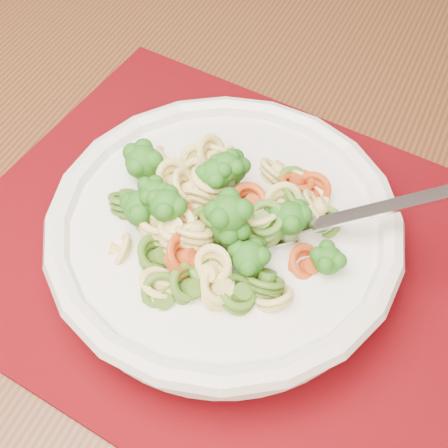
% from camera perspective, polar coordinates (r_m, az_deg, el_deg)
% --- Properties ---
extents(dining_table, '(1.35, 0.96, 0.71)m').
position_cam_1_polar(dining_table, '(0.63, 4.94, -4.06)').
color(dining_table, '#573418').
rests_on(dining_table, ground).
extents(placemat, '(0.52, 0.44, 0.00)m').
position_cam_1_polar(placemat, '(0.51, 1.69, -2.90)').
color(placemat, '#50030C').
rests_on(placemat, dining_table).
extents(pasta_bowl, '(0.27, 0.27, 0.05)m').
position_cam_1_polar(pasta_bowl, '(0.48, 0.00, -0.65)').
color(pasta_bowl, silver).
rests_on(pasta_bowl, placemat).
extents(pasta_broccoli_heap, '(0.23, 0.23, 0.06)m').
position_cam_1_polar(pasta_broccoli_heap, '(0.47, -0.00, 0.44)').
color(pasta_broccoli_heap, '#F1DA77').
rests_on(pasta_broccoli_heap, pasta_bowl).
extents(fork, '(0.18, 0.09, 0.08)m').
position_cam_1_polar(fork, '(0.47, 5.13, -0.83)').
color(fork, silver).
rests_on(fork, pasta_bowl).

